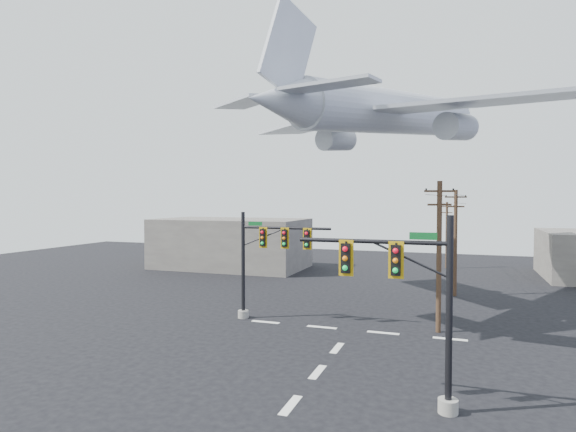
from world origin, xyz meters
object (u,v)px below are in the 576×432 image
at_px(signal_mast_near, 415,307).
at_px(utility_pole_a, 439,253).
at_px(utility_pole_c, 447,234).
at_px(airliner, 393,113).
at_px(signal_mast_far, 264,260).
at_px(utility_pole_b, 455,241).

bearing_deg(signal_mast_near, utility_pole_a, 87.75).
distance_m(utility_pole_c, airliner, 26.30).
bearing_deg(signal_mast_near, signal_mast_far, 134.93).
bearing_deg(utility_pole_a, utility_pole_b, 66.63).
bearing_deg(signal_mast_near, utility_pole_c, 89.60).
xyz_separation_m(utility_pole_a, airliner, (-3.72, 6.11, 10.03)).
bearing_deg(utility_pole_c, utility_pole_b, -80.11).
height_order(signal_mast_near, signal_mast_far, signal_mast_near).
relative_size(signal_mast_near, airliner, 0.27).
relative_size(signal_mast_near, signal_mast_far, 1.04).
height_order(utility_pole_a, airliner, airliner).
xyz_separation_m(utility_pole_c, airliner, (-3.54, -23.72, 10.80)).
xyz_separation_m(signal_mast_far, utility_pole_b, (12.50, 13.27, 0.60)).
bearing_deg(utility_pole_c, airliner, -92.17).
xyz_separation_m(signal_mast_near, signal_mast_far, (-11.13, 11.15, 0.10)).
height_order(signal_mast_near, airliner, airliner).
distance_m(signal_mast_near, utility_pole_c, 41.82).
xyz_separation_m(utility_pole_b, utility_pole_c, (-1.09, 17.40, -0.60)).
height_order(signal_mast_near, utility_pole_c, utility_pole_c).
relative_size(utility_pole_b, utility_pole_c, 1.14).
height_order(signal_mast_near, utility_pole_b, utility_pole_b).
relative_size(signal_mast_far, utility_pole_a, 0.79).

